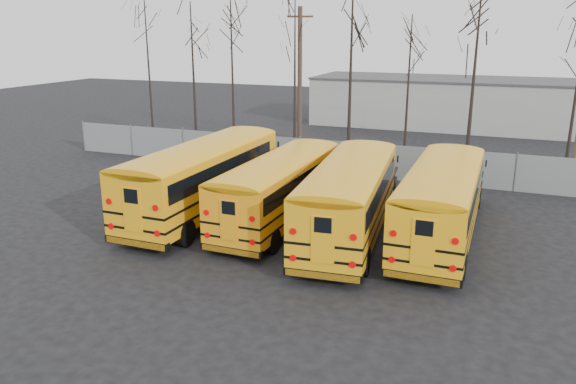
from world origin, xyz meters
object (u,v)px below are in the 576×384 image
at_px(bus_b, 281,184).
at_px(utility_pole_left, 300,79).
at_px(bus_a, 206,172).
at_px(bus_d, 442,196).
at_px(bus_c, 351,192).

height_order(bus_b, utility_pole_left, utility_pole_left).
relative_size(bus_a, bus_b, 1.12).
distance_m(bus_b, bus_d, 6.75).
xyz_separation_m(bus_a, utility_pole_left, (-0.82, 14.46, 2.96)).
distance_m(bus_c, utility_pole_left, 17.01).
bearing_deg(utility_pole_left, bus_d, -64.80).
relative_size(bus_a, utility_pole_left, 1.26).
bearing_deg(bus_a, bus_d, 3.61).
height_order(bus_c, utility_pole_left, utility_pole_left).
bearing_deg(bus_d, bus_b, -176.97).
xyz_separation_m(bus_b, utility_pole_left, (-4.45, 14.30, 3.17)).
xyz_separation_m(bus_a, bus_b, (3.62, 0.16, -0.21)).
distance_m(bus_a, bus_c, 6.88).
bearing_deg(bus_c, bus_a, 171.26).
bearing_deg(bus_a, bus_b, 3.29).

